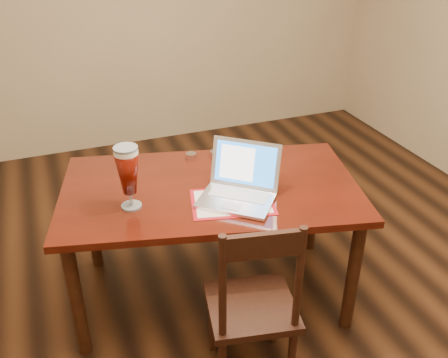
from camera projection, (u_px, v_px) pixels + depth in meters
name	position (u px, v px, depth m)	size (l,w,h in m)	color
ground	(247.00, 310.00, 2.86)	(5.00, 5.00, 0.00)	black
dining_table	(208.00, 199.00, 2.66)	(1.72, 1.22, 1.06)	#481209
dining_chair	(253.00, 307.00, 2.26)	(0.46, 0.45, 0.94)	black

